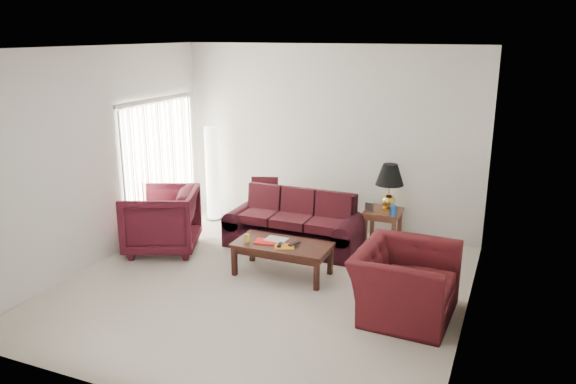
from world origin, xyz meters
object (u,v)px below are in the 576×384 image
object	(u,v)px
armchair_right	(405,282)
coffee_table	(282,259)
end_table	(383,228)
sofa	(294,221)
armchair_left	(161,220)
floor_lamp	(212,173)

from	to	relation	value
armchair_right	coffee_table	size ratio (longest dim) A/B	0.95
end_table	armchair_right	xyz separation A→B (m)	(0.75, -2.04, 0.11)
end_table	coffee_table	world-z (taller)	end_table
sofa	armchair_left	xyz separation A→B (m)	(-1.77, -0.87, 0.06)
floor_lamp	armchair_left	world-z (taller)	floor_lamp
end_table	armchair_right	bearing A→B (deg)	-69.72
end_table	armchair_left	world-z (taller)	armchair_left
end_table	coffee_table	xyz separation A→B (m)	(-0.99, -1.58, -0.06)
end_table	armchair_right	distance (m)	2.17
end_table	armchair_right	size ratio (longest dim) A/B	0.47
coffee_table	sofa	bearing A→B (deg)	84.37
sofa	end_table	size ratio (longest dim) A/B	3.53
armchair_left	armchair_right	bearing A→B (deg)	58.42
sofa	end_table	xyz separation A→B (m)	(1.23, 0.59, -0.13)
sofa	floor_lamp	size ratio (longest dim) A/B	1.23
armchair_left	armchair_right	xyz separation A→B (m)	(3.75, -0.57, -0.08)
armchair_right	floor_lamp	bearing A→B (deg)	63.02
coffee_table	armchair_right	bearing A→B (deg)	-34.28
floor_lamp	coffee_table	bearing A→B (deg)	-39.32
end_table	sofa	bearing A→B (deg)	-154.36
sofa	floor_lamp	xyz separation A→B (m)	(-1.80, 0.69, 0.41)
coffee_table	end_table	bearing A→B (deg)	38.50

